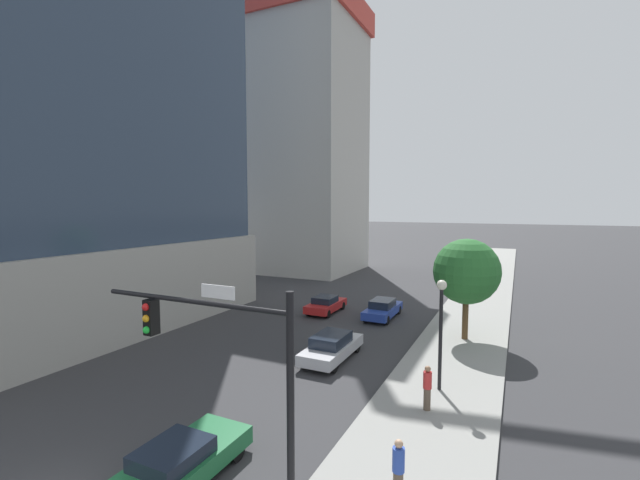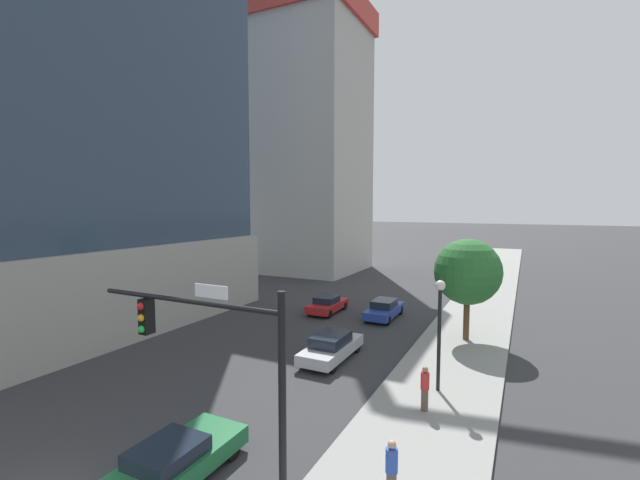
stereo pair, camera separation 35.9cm
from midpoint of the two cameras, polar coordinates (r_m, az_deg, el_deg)
The scene contains 11 objects.
sidewalk at distance 27.46m, azimuth 19.37°, elevation -12.97°, with size 5.03×120.00×0.15m, color gray.
construction_building at distance 54.97m, azimuth -2.39°, elevation 14.94°, with size 23.32×13.38×41.96m.
traffic_light_pole at distance 11.97m, azimuth -13.39°, elevation -14.61°, with size 6.42×0.48×6.06m.
street_lamp at distance 19.25m, azimuth 16.55°, elevation -10.08°, with size 0.44×0.44×4.92m.
street_tree at distance 26.75m, azimuth 19.91°, elevation -4.13°, with size 3.97×3.97×6.16m.
car_blue at distance 31.57m, azimuth 9.10°, elevation -9.29°, with size 1.80×4.69×1.39m.
car_red at distance 32.75m, azimuth 1.33°, elevation -8.80°, with size 1.83×4.19×1.30m.
car_silver at distance 23.21m, azimuth 2.00°, elevation -14.36°, with size 1.88×4.79×1.42m.
car_green at distance 14.76m, azimuth -18.56°, elevation -26.72°, with size 1.95×4.64×1.31m.
pedestrian_red_shirt at distance 18.09m, azimuth 14.73°, elevation -18.97°, with size 0.34×0.34×1.80m.
pedestrian_blue_shirt at distance 13.21m, azimuth 10.63°, elevation -28.57°, with size 0.34×0.34×1.78m.
Camera 2 is at (11.75, -5.94, 8.30)m, focal length 23.41 mm.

